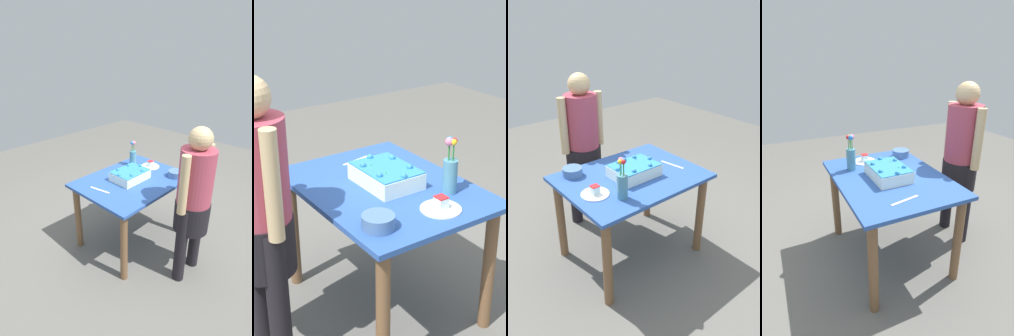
{
  "view_description": "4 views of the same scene",
  "coord_description": "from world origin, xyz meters",
  "views": [
    {
      "loc": [
        1.84,
        1.67,
        2.04
      ],
      "look_at": [
        0.03,
        -0.07,
        0.9
      ],
      "focal_mm": 28.0,
      "sensor_mm": 36.0,
      "label": 1
    },
    {
      "loc": [
        -2.1,
        1.46,
        1.98
      ],
      "look_at": [
        0.01,
        0.03,
        0.89
      ],
      "focal_mm": 55.0,
      "sensor_mm": 36.0,
      "label": 2
    },
    {
      "loc": [
        -1.45,
        -1.84,
        2.0
      ],
      "look_at": [
        -0.03,
        -0.08,
        0.88
      ],
      "focal_mm": 35.0,
      "sensor_mm": 36.0,
      "label": 3
    },
    {
      "loc": [
        1.74,
        -0.82,
        1.67
      ],
      "look_at": [
        -0.02,
        -0.0,
        0.84
      ],
      "focal_mm": 28.0,
      "sensor_mm": 36.0,
      "label": 4
    }
  ],
  "objects": [
    {
      "name": "flower_vase",
      "position": [
        -0.26,
        -0.23,
        0.9
      ],
      "size": [
        0.08,
        0.08,
        0.31
      ],
      "color": "teal",
      "rests_on": "dining_table"
    },
    {
      "name": "fruit_bowl",
      "position": [
        -0.37,
        0.29,
        0.81
      ],
      "size": [
        0.16,
        0.16,
        0.07
      ],
      "primitive_type": "cylinder",
      "color": "#4A6E9F",
      "rests_on": "dining_table"
    },
    {
      "name": "ground_plane",
      "position": [
        0.0,
        0.0,
        0.0
      ],
      "size": [
        8.0,
        8.0,
        0.0
      ],
      "primitive_type": "plane",
      "color": "#625F59"
    },
    {
      "name": "serving_plate_with_slice",
      "position": [
        -0.39,
        -0.07,
        0.8
      ],
      "size": [
        0.21,
        0.21,
        0.07
      ],
      "color": "white",
      "rests_on": "dining_table"
    },
    {
      "name": "sheet_cake",
      "position": [
        0.02,
        -0.02,
        0.83
      ],
      "size": [
        0.37,
        0.27,
        0.12
      ],
      "color": "white",
      "rests_on": "dining_table"
    },
    {
      "name": "dining_table",
      "position": [
        0.0,
        0.0,
        0.63
      ],
      "size": [
        1.13,
        0.85,
        0.78
      ],
      "color": "#2C53A1",
      "rests_on": "ground_plane"
    },
    {
      "name": "cake_knife",
      "position": [
        0.4,
        -0.07,
        0.78
      ],
      "size": [
        0.06,
        0.23,
        0.0
      ],
      "primitive_type": "cube",
      "rotation": [
        0.0,
        0.0,
        4.9
      ],
      "color": "silver",
      "rests_on": "dining_table"
    },
    {
      "name": "person_standing",
      "position": [
        -0.01,
        0.72,
        0.85
      ],
      "size": [
        0.45,
        0.31,
        1.49
      ],
      "rotation": [
        0.0,
        0.0,
        -1.57
      ],
      "color": "black",
      "rests_on": "ground_plane"
    }
  ]
}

